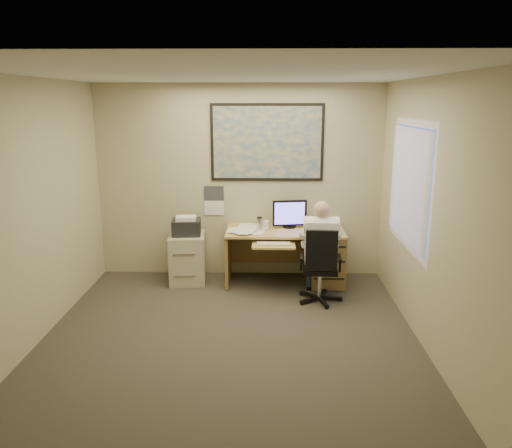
{
  "coord_description": "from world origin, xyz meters",
  "views": [
    {
      "loc": [
        0.38,
        -4.69,
        2.47
      ],
      "look_at": [
        0.25,
        1.3,
        0.98
      ],
      "focal_mm": 35.0,
      "sensor_mm": 36.0,
      "label": 1
    }
  ],
  "objects_px": {
    "desk": "(309,251)",
    "office_chair": "(320,281)",
    "filing_cabinet": "(187,253)",
    "person": "(320,251)"
  },
  "relations": [
    {
      "from": "desk",
      "to": "office_chair",
      "type": "distance_m",
      "value": 0.74
    },
    {
      "from": "filing_cabinet",
      "to": "office_chair",
      "type": "xyz_separation_m",
      "value": [
        1.77,
        -0.72,
        -0.12
      ]
    },
    {
      "from": "filing_cabinet",
      "to": "person",
      "type": "bearing_deg",
      "value": -25.52
    },
    {
      "from": "desk",
      "to": "office_chair",
      "type": "relative_size",
      "value": 1.65
    },
    {
      "from": "filing_cabinet",
      "to": "office_chair",
      "type": "height_order",
      "value": "office_chair"
    },
    {
      "from": "desk",
      "to": "office_chair",
      "type": "bearing_deg",
      "value": -82.86
    },
    {
      "from": "person",
      "to": "office_chair",
      "type": "bearing_deg",
      "value": -85.05
    },
    {
      "from": "office_chair",
      "to": "person",
      "type": "relative_size",
      "value": 0.76
    },
    {
      "from": "desk",
      "to": "office_chair",
      "type": "height_order",
      "value": "desk"
    },
    {
      "from": "filing_cabinet",
      "to": "office_chair",
      "type": "distance_m",
      "value": 1.92
    }
  ]
}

